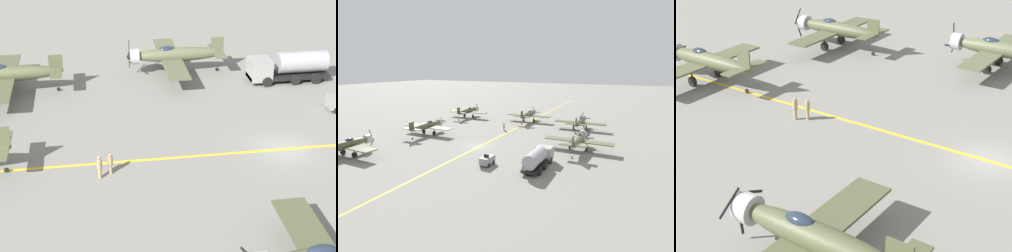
% 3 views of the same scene
% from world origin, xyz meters
% --- Properties ---
extents(ground_plane, '(400.00, 400.00, 0.00)m').
position_xyz_m(ground_plane, '(0.00, 0.00, 0.00)').
color(ground_plane, gray).
extents(taxiway_stripe, '(0.30, 160.00, 0.01)m').
position_xyz_m(taxiway_stripe, '(0.00, 0.00, 0.00)').
color(taxiway_stripe, yellow).
rests_on(taxiway_stripe, ground).
extents(airplane_near_left, '(12.00, 9.98, 3.69)m').
position_xyz_m(airplane_near_left, '(-16.80, -14.54, 2.01)').
color(airplane_near_left, '#4B5032').
rests_on(airplane_near_left, ground).
extents(airplane_mid_left, '(12.00, 9.98, 3.65)m').
position_xyz_m(airplane_mid_left, '(-15.01, 2.72, 2.01)').
color(airplane_mid_left, '#525738').
rests_on(airplane_mid_left, ground).
extents(airplane_mid_right, '(12.00, 9.98, 3.78)m').
position_xyz_m(airplane_mid_right, '(17.08, 5.89, 2.01)').
color(airplane_mid_right, '#5C6143').
rests_on(airplane_mid_right, ground).
extents(airplane_far_center, '(12.00, 9.98, 3.75)m').
position_xyz_m(airplane_far_center, '(-0.22, 25.53, 2.01)').
color(airplane_far_center, '#595E3F').
rests_on(airplane_far_center, ground).
extents(airplane_far_right, '(12.00, 9.98, 3.65)m').
position_xyz_m(airplane_far_right, '(14.27, 22.10, 2.01)').
color(airplane_far_right, '#54593B').
rests_on(airplane_far_right, ground).
extents(airplane_far_left, '(12.00, 9.98, 3.65)m').
position_xyz_m(airplane_far_left, '(-18.35, 23.23, 2.01)').
color(airplane_far_left, '#4C5133').
rests_on(airplane_far_left, ground).
extents(fuel_tanker, '(2.68, 8.00, 2.98)m').
position_xyz_m(fuel_tanker, '(13.44, -4.96, 1.51)').
color(fuel_tanker, black).
rests_on(fuel_tanker, ground).
extents(tow_tractor, '(1.57, 2.60, 1.79)m').
position_xyz_m(tow_tractor, '(6.17, -7.45, 0.79)').
color(tow_tractor, gray).
rests_on(tow_tractor, ground).
extents(ground_crew_walking, '(0.35, 0.35, 1.63)m').
position_xyz_m(ground_crew_walking, '(-1.52, 13.52, 0.89)').
color(ground_crew_walking, tan).
rests_on(ground_crew_walking, ground).
extents(ground_crew_inspecting, '(0.39, 0.39, 1.77)m').
position_xyz_m(ground_crew_inspecting, '(-2.01, 14.32, 0.97)').
color(ground_crew_inspecting, tan).
rests_on(ground_crew_inspecting, ground).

